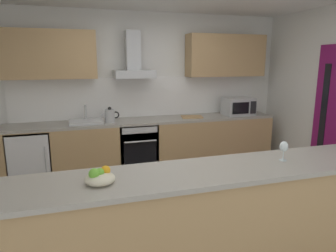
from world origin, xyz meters
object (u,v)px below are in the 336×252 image
(refrigerator, at_px, (32,158))
(chopping_board, at_px, (192,117))
(range_hood, at_px, (133,63))
(oven, at_px, (137,147))
(sink, at_px, (86,121))
(kettle, at_px, (110,115))
(microwave, at_px, (238,106))
(fruit_bowl, at_px, (100,177))
(wine_glass, at_px, (284,147))

(refrigerator, distance_m, chopping_board, 2.55)
(range_hood, bearing_deg, chopping_board, -9.27)
(oven, xyz_separation_m, sink, (-0.76, 0.01, 0.47))
(oven, relative_size, kettle, 2.77)
(refrigerator, height_order, microwave, microwave)
(sink, relative_size, kettle, 1.73)
(oven, bearing_deg, refrigerator, -179.90)
(range_hood, bearing_deg, oven, -90.00)
(microwave, relative_size, range_hood, 0.69)
(refrigerator, relative_size, chopping_board, 2.50)
(oven, relative_size, refrigerator, 0.94)
(oven, bearing_deg, range_hood, 90.00)
(fruit_bowl, height_order, chopping_board, fruit_bowl)
(sink, height_order, kettle, sink)
(kettle, bearing_deg, oven, 4.70)
(range_hood, relative_size, chopping_board, 2.12)
(sink, xyz_separation_m, fruit_bowl, (0.00, -2.52, 0.06))
(refrigerator, bearing_deg, wine_glass, -45.42)
(refrigerator, xyz_separation_m, sink, (0.81, 0.01, 0.50))
(wine_glass, distance_m, chopping_board, 2.44)
(kettle, bearing_deg, chopping_board, 0.42)
(oven, distance_m, chopping_board, 1.04)
(sink, relative_size, chopping_board, 1.47)
(sink, bearing_deg, range_hood, 8.85)
(oven, height_order, range_hood, range_hood)
(microwave, bearing_deg, fruit_bowl, -135.83)
(refrigerator, bearing_deg, kettle, -1.53)
(wine_glass, bearing_deg, sink, 123.19)
(sink, relative_size, range_hood, 0.69)
(refrigerator, distance_m, sink, 0.95)
(microwave, xyz_separation_m, kettle, (-2.21, -0.01, -0.04))
(microwave, bearing_deg, range_hood, 174.99)
(microwave, height_order, chopping_board, microwave)
(range_hood, bearing_deg, kettle, -158.29)
(microwave, distance_m, kettle, 2.21)
(kettle, relative_size, chopping_board, 0.85)
(kettle, height_order, range_hood, range_hood)
(wine_glass, relative_size, fruit_bowl, 0.81)
(range_hood, height_order, chopping_board, range_hood)
(kettle, relative_size, fruit_bowl, 1.31)
(refrigerator, relative_size, range_hood, 1.18)
(oven, relative_size, wine_glass, 4.50)
(microwave, height_order, range_hood, range_hood)
(microwave, bearing_deg, oven, 179.11)
(oven, xyz_separation_m, range_hood, (-0.00, 0.13, 1.33))
(kettle, distance_m, chopping_board, 1.35)
(fruit_bowl, bearing_deg, sink, 90.07)
(microwave, bearing_deg, chopping_board, 179.72)
(chopping_board, bearing_deg, microwave, -0.28)
(kettle, xyz_separation_m, wine_glass, (1.27, -2.43, 0.06))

